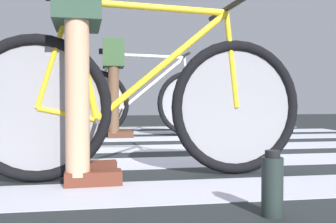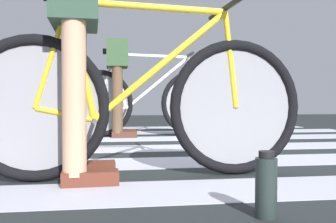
{
  "view_description": "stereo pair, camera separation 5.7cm",
  "coord_description": "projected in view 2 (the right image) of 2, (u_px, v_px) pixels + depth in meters",
  "views": [
    {
      "loc": [
        -0.3,
        -2.93,
        0.42
      ],
      "look_at": [
        0.1,
        -0.53,
        0.35
      ],
      "focal_mm": 42.21,
      "sensor_mm": 36.0,
      "label": 1
    },
    {
      "loc": [
        -0.24,
        -2.93,
        0.42
      ],
      "look_at": [
        0.1,
        -0.53,
        0.35
      ],
      "focal_mm": 42.21,
      "sensor_mm": 36.0,
      "label": 2
    }
  ],
  "objects": [
    {
      "name": "ground",
      "position": [
        144.0,
        154.0,
        2.94
      ],
      "size": [
        18.0,
        14.0,
        0.02
      ],
      "color": "#212728"
    },
    {
      "name": "crosswalk_markings",
      "position": [
        146.0,
        155.0,
        2.84
      ],
      "size": [
        5.45,
        5.78,
        0.0
      ],
      "color": "#B1B6C4",
      "rests_on": "ground"
    },
    {
      "name": "bicycle_1_of_3",
      "position": [
        139.0,
        102.0,
        2.0
      ],
      "size": [
        1.74,
        0.52,
        0.93
      ],
      "rotation": [
        0.0,
        0.0,
        0.05
      ],
      "color": "black",
      "rests_on": "ground"
    },
    {
      "name": "cyclist_1_of_3",
      "position": [
        76.0,
        44.0,
        1.93
      ],
      "size": [
        0.33,
        0.42,
        1.04
      ],
      "rotation": [
        0.0,
        0.0,
        0.05
      ],
      "color": "tan",
      "rests_on": "ground"
    },
    {
      "name": "bicycle_2_of_3",
      "position": [
        147.0,
        101.0,
        4.25
      ],
      "size": [
        1.74,
        0.52,
        0.93
      ],
      "rotation": [
        0.0,
        0.0,
        -0.0
      ],
      "color": "black",
      "rests_on": "ground"
    },
    {
      "name": "cyclist_2_of_3",
      "position": [
        118.0,
        75.0,
        4.2
      ],
      "size": [
        0.31,
        0.41,
        1.02
      ],
      "rotation": [
        0.0,
        0.0,
        -0.0
      ],
      "color": "brown",
      "rests_on": "ground"
    },
    {
      "name": "bicycle_3_of_3",
      "position": [
        49.0,
        101.0,
        4.89
      ],
      "size": [
        1.73,
        0.52,
        0.93
      ],
      "rotation": [
        0.0,
        0.0,
        -0.11
      ],
      "color": "black",
      "rests_on": "ground"
    },
    {
      "name": "cyclist_3_of_3",
      "position": [
        24.0,
        78.0,
        4.88
      ],
      "size": [
        0.35,
        0.43,
        1.04
      ],
      "rotation": [
        0.0,
        0.0,
        -0.11
      ],
      "color": "#A87A5B",
      "rests_on": "ground"
    },
    {
      "name": "water_bottle",
      "position": [
        266.0,
        186.0,
        1.33
      ],
      "size": [
        0.07,
        0.07,
        0.23
      ],
      "color": "#202A28",
      "rests_on": "ground"
    }
  ]
}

